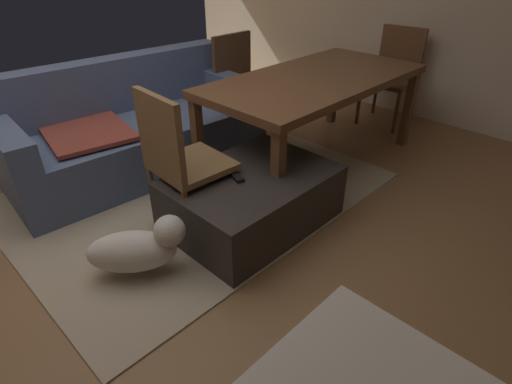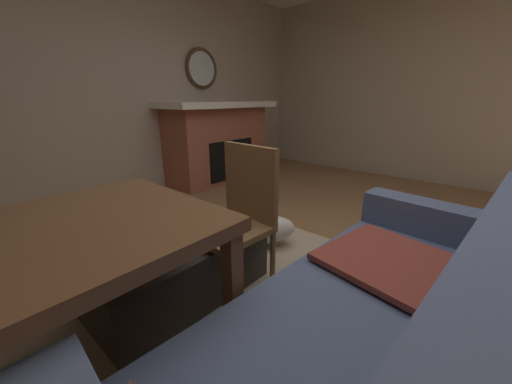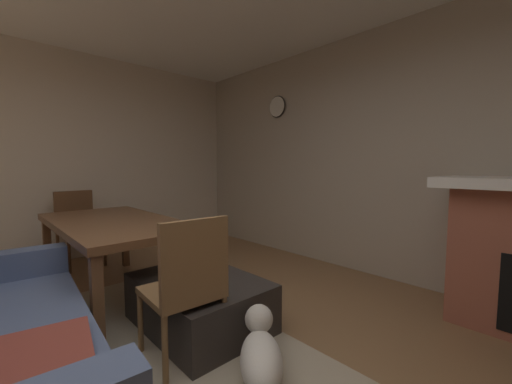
% 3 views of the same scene
% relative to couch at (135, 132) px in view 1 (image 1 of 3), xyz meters
% --- Properties ---
extents(floor, '(8.11, 8.11, 0.00)m').
position_rel_couch_xyz_m(floor, '(-0.58, -0.63, -0.31)').
color(floor, olive).
extents(area_rug, '(2.60, 2.00, 0.01)m').
position_rel_couch_xyz_m(area_rug, '(0.08, -0.67, -0.30)').
color(area_rug, tan).
rests_on(area_rug, ground).
extents(couch, '(2.08, 1.01, 0.85)m').
position_rel_couch_xyz_m(couch, '(0.00, 0.00, 0.00)').
color(couch, '#4C5B7F').
rests_on(couch, ground).
extents(ottoman_coffee_table, '(1.05, 0.76, 0.37)m').
position_rel_couch_xyz_m(ottoman_coffee_table, '(0.08, -1.28, -0.12)').
color(ottoman_coffee_table, '#2D2826').
rests_on(ottoman_coffee_table, ground).
extents(tv_remote, '(0.10, 0.17, 0.02)m').
position_rel_couch_xyz_m(tv_remote, '(-0.02, -1.23, 0.08)').
color(tv_remote, black).
rests_on(tv_remote, ottoman_coffee_table).
extents(dining_table, '(1.89, 0.93, 0.74)m').
position_rel_couch_xyz_m(dining_table, '(1.07, -0.99, 0.36)').
color(dining_table, brown).
rests_on(dining_table, ground).
extents(dining_chair_east, '(0.48, 0.48, 0.93)m').
position_rel_couch_xyz_m(dining_chair_east, '(2.41, -0.98, 0.22)').
color(dining_chair_east, brown).
rests_on(dining_chair_east, ground).
extents(dining_chair_west, '(0.46, 0.46, 0.93)m').
position_rel_couch_xyz_m(dining_chair_west, '(-0.26, -0.99, 0.22)').
color(dining_chair_west, brown).
rests_on(dining_chair_west, ground).
extents(dining_chair_north, '(0.45, 0.45, 0.93)m').
position_rel_couch_xyz_m(dining_chair_north, '(1.08, -0.13, 0.22)').
color(dining_chair_north, '#513823').
rests_on(dining_chair_north, ground).
extents(potted_plant, '(0.44, 0.44, 0.59)m').
position_rel_couch_xyz_m(potted_plant, '(2.07, 1.05, 0.03)').
color(potted_plant, beige).
rests_on(potted_plant, ground).
extents(small_dog, '(0.53, 0.49, 0.33)m').
position_rel_couch_xyz_m(small_dog, '(-0.72, -1.18, -0.12)').
color(small_dog, silver).
rests_on(small_dog, ground).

